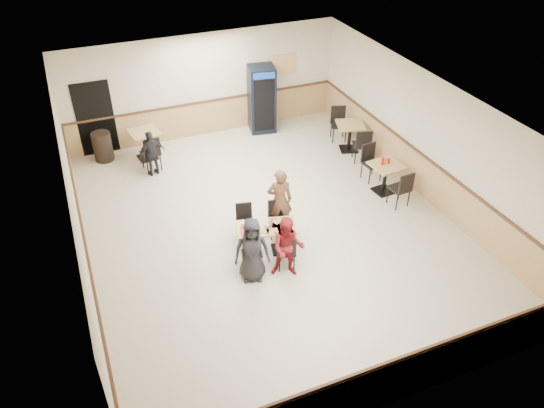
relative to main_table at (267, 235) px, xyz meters
name	(u,v)px	position (x,y,z in m)	size (l,w,h in m)	color
ground	(271,226)	(0.42, 0.80, -0.45)	(10.00, 10.00, 0.00)	beige
room_shell	(295,141)	(2.19, 3.35, 0.13)	(10.00, 10.00, 10.00)	silver
main_table	(267,235)	(0.00, 0.00, 0.00)	(1.36, 0.90, 0.67)	black
main_chairs	(265,236)	(-0.04, 0.01, -0.02)	(1.42, 1.69, 0.85)	black
diner_woman_left	(252,250)	(-0.57, -0.64, 0.27)	(0.70, 0.46, 1.43)	black
diner_woman_right	(288,248)	(0.13, -0.81, 0.24)	(0.66, 0.52, 1.37)	maroon
diner_man_opposite	(280,200)	(0.57, 0.64, 0.33)	(0.57, 0.37, 1.55)	brown
lone_diner	(152,153)	(-1.56, 4.08, 0.18)	(0.73, 0.30, 1.24)	black
tabletop_clutter	(269,227)	(0.03, -0.06, 0.25)	(1.12, 0.63, 0.12)	#B60C1C
side_table_near	(385,174)	(3.59, 1.05, 0.07)	(0.79, 0.79, 0.78)	black
side_table_near_chair_south	(400,187)	(3.59, 0.43, 0.05)	(0.46, 0.46, 0.99)	black
side_table_near_chair_north	(372,163)	(3.59, 1.67, 0.05)	(0.46, 0.46, 0.99)	black
side_table_far	(350,133)	(3.83, 3.27, 0.09)	(0.94, 0.94, 0.80)	black
side_table_far_chair_south	(361,144)	(3.83, 2.63, 0.06)	(0.47, 0.47, 1.02)	black
side_table_far_chair_north	(339,124)	(3.83, 3.91, 0.06)	(0.47, 0.47, 1.02)	black
condiment_caddy	(385,161)	(3.56, 1.10, 0.42)	(0.23, 0.06, 0.20)	#B10E0C
back_table	(145,140)	(-1.56, 5.00, 0.10)	(0.87, 0.87, 0.82)	black
back_table_chair_lone	(150,152)	(-1.56, 4.35, 0.07)	(0.48, 0.48, 1.03)	black
pepsi_cooler	(262,99)	(2.02, 5.39, 0.54)	(0.86, 0.86, 1.98)	black
trash_bin	(103,147)	(-2.67, 5.35, -0.04)	(0.51, 0.51, 0.81)	black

